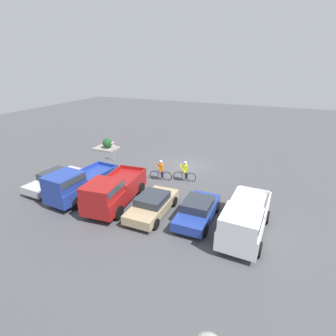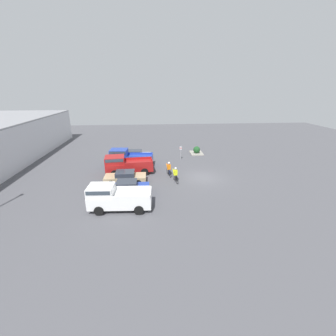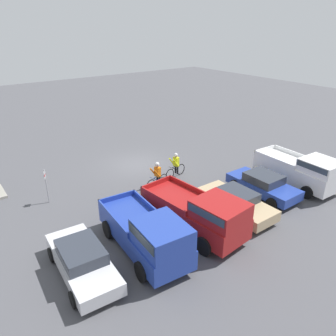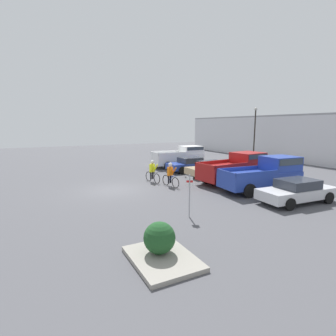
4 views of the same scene
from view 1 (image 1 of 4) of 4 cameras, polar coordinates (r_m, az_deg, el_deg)
name	(u,v)px [view 1 (image 1 of 4)]	position (r m, az deg, el deg)	size (l,w,h in m)	color
ground_plane	(187,165)	(24.35, 4.11, 0.56)	(80.00, 80.00, 0.00)	#4C4C51
pickup_truck_0	(244,220)	(14.79, 16.29, -10.73)	(2.43, 5.27, 2.13)	white
sedan_0	(198,210)	(15.98, 6.47, -9.04)	(1.98, 4.28, 1.33)	#233D9E
sedan_1	(153,204)	(16.53, -3.38, -7.86)	(2.01, 4.42, 1.29)	tan
pickup_truck_1	(113,191)	(17.42, -11.92, -4.85)	(2.70, 5.67, 2.21)	maroon
pickup_truck_2	(78,183)	(19.12, -19.06, -3.13)	(2.51, 5.58, 2.23)	#233D9E
sedan_2	(56,179)	(21.56, -23.25, -2.26)	(2.15, 4.68, 1.33)	silver
cyclist_0	(161,170)	(21.03, -1.56, -0.39)	(1.82, 0.54, 1.72)	black
cyclist_1	(185,171)	(20.88, 3.72, -0.70)	(1.83, 0.54, 1.70)	black
fire_lane_sign	(113,149)	(25.52, -11.82, 4.13)	(0.16, 0.28, 2.05)	#9E9EA3
curb_island	(106,148)	(29.80, -13.32, 4.23)	(2.51, 1.90, 0.15)	gray
shrub	(107,143)	(29.48, -13.05, 5.28)	(1.05, 1.05, 1.05)	#1E4C23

